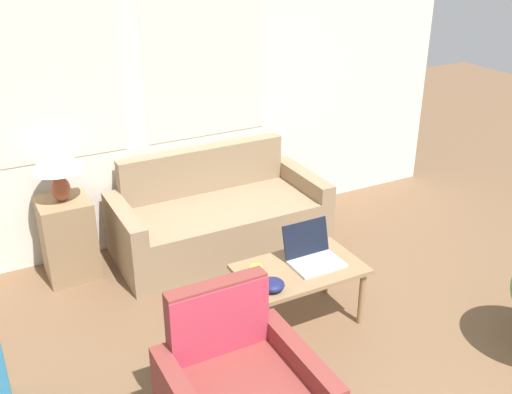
{
  "coord_description": "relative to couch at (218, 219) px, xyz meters",
  "views": [
    {
      "loc": [
        -1.42,
        -0.78,
        2.66
      ],
      "look_at": [
        0.48,
        2.83,
        0.75
      ],
      "focal_mm": 42.0,
      "sensor_mm": 36.0,
      "label": 1
    }
  ],
  "objects": [
    {
      "name": "coffee_table",
      "position": [
        0.05,
        -1.28,
        0.13
      ],
      "size": [
        0.87,
        0.54,
        0.45
      ],
      "color": "#8E704C",
      "rests_on": "ground_plane"
    },
    {
      "name": "table_lamp",
      "position": [
        -1.25,
        0.13,
        0.75
      ],
      "size": [
        0.39,
        0.39,
        0.49
      ],
      "color": "brown",
      "rests_on": "side_table"
    },
    {
      "name": "side_table",
      "position": [
        -1.25,
        0.13,
        0.07
      ],
      "size": [
        0.4,
        0.4,
        0.67
      ],
      "color": "#937551",
      "rests_on": "ground_plane"
    },
    {
      "name": "laptop",
      "position": [
        0.17,
        -1.25,
        0.25
      ],
      "size": [
        0.36,
        0.32,
        0.26
      ],
      "color": "#B7B7BC",
      "rests_on": "coffee_table"
    },
    {
      "name": "snack_bowl",
      "position": [
        -0.25,
        -1.43,
        0.23
      ],
      "size": [
        0.16,
        0.16,
        0.07
      ],
      "color": "#191E4C",
      "rests_on": "coffee_table"
    },
    {
      "name": "couch",
      "position": [
        0.0,
        0.0,
        0.0
      ],
      "size": [
        1.81,
        0.83,
        0.83
      ],
      "color": "#937A5B",
      "rests_on": "ground_plane"
    },
    {
      "name": "wall_back",
      "position": [
        -0.46,
        0.43,
        1.04
      ],
      "size": [
        6.13,
        0.06,
        2.6
      ],
      "color": "white",
      "rests_on": "ground_plane"
    },
    {
      "name": "cup_navy",
      "position": [
        -0.29,
        -1.27,
        0.24
      ],
      "size": [
        0.09,
        0.09,
        0.1
      ],
      "color": "gold",
      "rests_on": "coffee_table"
    }
  ]
}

